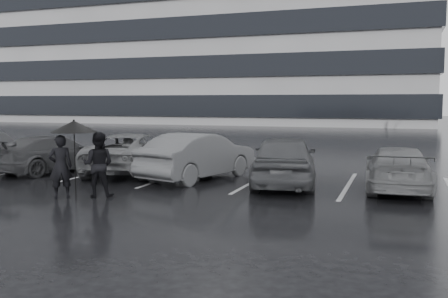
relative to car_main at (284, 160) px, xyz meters
name	(u,v)px	position (x,y,z in m)	size (l,w,h in m)	color
ground	(209,193)	(-1.64, -1.88, -0.75)	(160.00, 160.00, 0.00)	black
office_building	(183,9)	(-23.64, 46.12, 13.59)	(61.00, 26.00, 29.00)	#9C9C9E
car_main	(284,160)	(0.00, 0.00, 0.00)	(1.78, 4.41, 1.50)	black
car_west_a	(199,156)	(-2.83, 0.35, -0.02)	(1.54, 4.42, 1.46)	#333336
car_west_b	(132,153)	(-5.52, 0.89, -0.07)	(2.26, 4.90, 1.36)	#4A4A4C
car_west_c	(54,154)	(-8.20, 0.15, -0.12)	(1.78, 4.37, 1.27)	black
car_east	(398,169)	(3.12, 0.25, -0.15)	(1.70, 4.18, 1.21)	#4A4A4C
pedestrian_left	(60,167)	(-4.95, -3.72, 0.05)	(0.59, 0.38, 1.60)	black
pedestrian_right	(98,165)	(-4.14, -3.26, 0.08)	(0.81, 0.63, 1.66)	black
umbrella	(74,126)	(-4.68, -3.49, 1.06)	(1.17, 1.17, 1.99)	black
stall_stripes	(213,178)	(-2.44, 0.62, -0.75)	(19.72, 5.00, 0.00)	#AEAEB0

